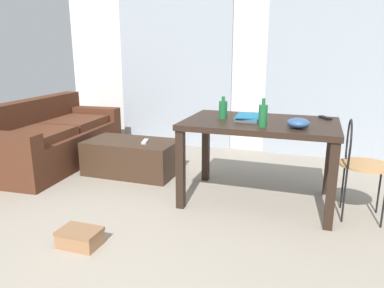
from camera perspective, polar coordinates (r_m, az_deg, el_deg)
ground_plane at (r=3.38m, az=2.04°, el=-9.58°), size 8.05×8.05×0.00m
wall_back at (r=5.11m, az=9.19°, el=13.21°), size 5.65×0.10×2.55m
curtains at (r=5.03m, az=8.93°, el=11.17°), size 3.86×0.03×2.20m
couch at (r=4.83m, az=-21.20°, el=0.67°), size 0.99×1.99×0.79m
coffee_table at (r=4.21m, az=-9.47°, el=-2.05°), size 1.03×0.57×0.39m
craft_table at (r=3.33m, az=10.66°, el=1.93°), size 1.35×0.87×0.77m
wire_chair at (r=3.28m, az=24.61°, el=-1.90°), size 0.42×0.42×0.84m
bottle_near at (r=3.37m, az=4.91°, el=5.46°), size 0.08×0.08×0.20m
bottle_far at (r=3.03m, az=11.12°, el=4.46°), size 0.07×0.07×0.24m
bowl at (r=3.06m, az=16.41°, el=3.18°), size 0.18×0.18×0.08m
book_stack at (r=3.34m, az=9.05°, el=4.18°), size 0.25×0.33×0.05m
tv_remote_on_table at (r=3.57m, az=20.26°, el=3.90°), size 0.12×0.16×0.02m
tv_remote_primary at (r=4.06m, az=-7.41°, el=0.41°), size 0.10×0.19×0.02m
shoebox at (r=2.83m, az=-17.23°, el=-13.89°), size 0.30×0.20×0.13m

